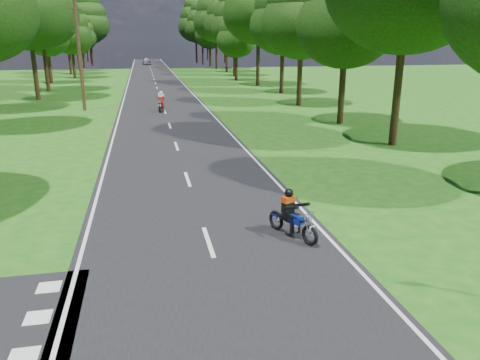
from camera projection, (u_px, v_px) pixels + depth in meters
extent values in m
plane|color=#175513|center=(220.00, 278.00, 10.82)|extent=(160.00, 160.00, 0.00)
cube|color=black|center=(155.00, 83.00, 57.69)|extent=(7.00, 140.00, 0.02)
cube|color=silver|center=(208.00, 242.00, 12.68)|extent=(0.12, 2.00, 0.01)
cube|color=silver|center=(188.00, 179.00, 18.31)|extent=(0.12, 2.00, 0.01)
cube|color=silver|center=(177.00, 146.00, 23.94)|extent=(0.12, 2.00, 0.01)
cube|color=silver|center=(170.00, 126.00, 29.56)|extent=(0.12, 2.00, 0.01)
cube|color=silver|center=(165.00, 112.00, 35.19)|extent=(0.12, 2.00, 0.01)
cube|color=silver|center=(162.00, 101.00, 40.81)|extent=(0.12, 2.00, 0.01)
cube|color=silver|center=(159.00, 94.00, 46.44)|extent=(0.12, 2.00, 0.01)
cube|color=silver|center=(157.00, 88.00, 52.06)|extent=(0.12, 2.00, 0.01)
cube|color=silver|center=(155.00, 83.00, 57.69)|extent=(0.12, 2.00, 0.01)
cube|color=silver|center=(154.00, 79.00, 63.31)|extent=(0.12, 2.00, 0.01)
cube|color=silver|center=(153.00, 76.00, 68.94)|extent=(0.12, 2.00, 0.01)
cube|color=silver|center=(152.00, 73.00, 74.56)|extent=(0.12, 2.00, 0.01)
cube|color=silver|center=(151.00, 70.00, 80.19)|extent=(0.12, 2.00, 0.01)
cube|color=silver|center=(151.00, 68.00, 85.81)|extent=(0.12, 2.00, 0.01)
cube|color=silver|center=(150.00, 67.00, 91.44)|extent=(0.12, 2.00, 0.01)
cube|color=silver|center=(149.00, 65.00, 97.07)|extent=(0.12, 2.00, 0.01)
cube|color=silver|center=(149.00, 63.00, 102.69)|extent=(0.12, 2.00, 0.01)
cube|color=silver|center=(148.00, 62.00, 108.32)|extent=(0.12, 2.00, 0.01)
cube|color=silver|center=(148.00, 61.00, 113.94)|extent=(0.12, 2.00, 0.01)
cube|color=silver|center=(148.00, 60.00, 119.57)|extent=(0.12, 2.00, 0.01)
cube|color=silver|center=(128.00, 84.00, 57.06)|extent=(0.10, 140.00, 0.01)
cube|color=silver|center=(182.00, 83.00, 58.32)|extent=(0.10, 140.00, 0.01)
cube|color=silver|center=(24.00, 356.00, 8.11)|extent=(0.50, 0.50, 0.01)
cube|color=silver|center=(38.00, 317.00, 9.24)|extent=(0.50, 0.50, 0.01)
cube|color=silver|center=(49.00, 287.00, 10.36)|extent=(0.50, 0.50, 0.01)
cylinder|color=black|center=(36.00, 75.00, 41.49)|extent=(0.40, 0.40, 4.32)
ellipsoid|color=black|center=(28.00, 12.00, 39.95)|extent=(7.56, 7.56, 6.42)
cylinder|color=black|center=(46.00, 70.00, 48.43)|extent=(0.40, 0.40, 4.40)
ellipsoid|color=black|center=(40.00, 14.00, 46.85)|extent=(7.71, 7.71, 6.55)
cylinder|color=black|center=(50.00, 70.00, 57.42)|extent=(0.40, 0.40, 3.20)
ellipsoid|color=black|center=(46.00, 36.00, 56.28)|extent=(5.60, 5.60, 4.76)
ellipsoid|color=black|center=(45.00, 23.00, 55.83)|extent=(4.80, 4.80, 4.08)
ellipsoid|color=black|center=(43.00, 9.00, 55.37)|extent=(3.60, 3.60, 3.06)
cylinder|color=black|center=(74.00, 66.00, 64.69)|extent=(0.40, 0.40, 3.22)
ellipsoid|color=black|center=(71.00, 36.00, 63.54)|extent=(5.64, 5.64, 4.79)
ellipsoid|color=black|center=(70.00, 24.00, 63.08)|extent=(4.83, 4.83, 4.11)
ellipsoid|color=black|center=(69.00, 12.00, 62.63)|extent=(3.62, 3.62, 3.08)
cylinder|color=black|center=(70.00, 62.00, 71.62)|extent=(0.40, 0.40, 3.61)
ellipsoid|color=black|center=(67.00, 32.00, 70.33)|extent=(6.31, 6.31, 5.37)
ellipsoid|color=black|center=(66.00, 20.00, 69.81)|extent=(5.41, 5.41, 4.60)
ellipsoid|color=black|center=(64.00, 7.00, 69.30)|extent=(4.06, 4.06, 3.45)
cylinder|color=black|center=(79.00, 63.00, 79.16)|extent=(0.40, 0.40, 2.67)
ellipsoid|color=black|center=(77.00, 43.00, 78.20)|extent=(4.67, 4.67, 3.97)
ellipsoid|color=black|center=(76.00, 35.00, 77.83)|extent=(4.00, 4.00, 3.40)
ellipsoid|color=black|center=(76.00, 26.00, 77.45)|extent=(3.00, 3.00, 2.55)
cylinder|color=black|center=(84.00, 59.00, 87.64)|extent=(0.40, 0.40, 3.09)
ellipsoid|color=black|center=(82.00, 38.00, 86.53)|extent=(5.40, 5.40, 4.59)
ellipsoid|color=black|center=(81.00, 30.00, 86.10)|extent=(4.63, 4.63, 3.93)
ellipsoid|color=black|center=(80.00, 21.00, 85.66)|extent=(3.47, 3.47, 2.95)
cylinder|color=black|center=(92.00, 54.00, 93.72)|extent=(0.40, 0.40, 4.48)
ellipsoid|color=black|center=(89.00, 25.00, 92.12)|extent=(7.84, 7.84, 6.66)
ellipsoid|color=black|center=(88.00, 14.00, 91.49)|extent=(6.72, 6.72, 5.71)
ellipsoid|color=black|center=(87.00, 2.00, 90.85)|extent=(5.04, 5.04, 4.28)
cylinder|color=black|center=(91.00, 54.00, 102.00)|extent=(0.40, 0.40, 4.09)
ellipsoid|color=black|center=(89.00, 30.00, 100.53)|extent=(7.16, 7.16, 6.09)
ellipsoid|color=black|center=(88.00, 20.00, 99.95)|extent=(6.14, 6.14, 5.22)
ellipsoid|color=black|center=(87.00, 10.00, 99.37)|extent=(4.61, 4.61, 3.92)
cylinder|color=black|center=(396.00, 101.00, 23.71)|extent=(0.40, 0.40, 4.56)
cylinder|color=black|center=(342.00, 96.00, 29.92)|extent=(0.40, 0.40, 3.49)
ellipsoid|color=black|center=(346.00, 26.00, 28.67)|extent=(6.12, 6.12, 5.20)
cylinder|color=black|center=(299.00, 82.00, 38.25)|extent=(0.40, 0.40, 3.69)
ellipsoid|color=black|center=(302.00, 24.00, 36.93)|extent=(6.46, 6.46, 5.49)
ellipsoid|color=black|center=(302.00, 0.00, 36.41)|extent=(5.54, 5.54, 4.71)
cylinder|color=black|center=(282.00, 74.00, 46.74)|extent=(0.40, 0.40, 3.74)
ellipsoid|color=black|center=(283.00, 26.00, 45.40)|extent=(6.55, 6.55, 5.57)
ellipsoid|color=black|center=(284.00, 6.00, 44.87)|extent=(5.62, 5.62, 4.77)
cylinder|color=black|center=(258.00, 65.00, 54.31)|extent=(0.40, 0.40, 4.64)
ellipsoid|color=black|center=(258.00, 13.00, 52.65)|extent=(8.12, 8.12, 6.91)
cylinder|color=black|center=(236.00, 69.00, 61.09)|extent=(0.40, 0.40, 2.91)
ellipsoid|color=black|center=(236.00, 41.00, 60.05)|extent=(5.09, 5.09, 4.33)
ellipsoid|color=black|center=(236.00, 29.00, 59.64)|extent=(4.36, 4.36, 3.71)
ellipsoid|color=black|center=(236.00, 17.00, 59.23)|extent=(3.27, 3.27, 2.78)
cylinder|color=black|center=(235.00, 62.00, 68.19)|extent=(0.40, 0.40, 3.88)
ellipsoid|color=black|center=(234.00, 28.00, 66.81)|extent=(6.78, 6.78, 5.77)
ellipsoid|color=black|center=(234.00, 14.00, 66.26)|extent=(5.81, 5.81, 4.94)
ellipsoid|color=black|center=(234.00, 0.00, 65.71)|extent=(4.36, 4.36, 3.71)
cylinder|color=black|center=(227.00, 59.00, 76.15)|extent=(0.40, 0.40, 4.18)
ellipsoid|color=black|center=(226.00, 26.00, 74.66)|extent=(7.31, 7.31, 6.21)
ellipsoid|color=black|center=(226.00, 12.00, 74.07)|extent=(6.27, 6.27, 5.33)
cylinder|color=black|center=(216.00, 56.00, 84.43)|extent=(0.40, 0.40, 4.63)
ellipsoid|color=black|center=(216.00, 22.00, 82.78)|extent=(8.11, 8.11, 6.89)
ellipsoid|color=black|center=(216.00, 9.00, 82.12)|extent=(6.95, 6.95, 5.91)
cylinder|color=black|center=(210.00, 58.00, 91.43)|extent=(0.40, 0.40, 3.36)
ellipsoid|color=black|center=(210.00, 36.00, 90.23)|extent=(5.88, 5.88, 5.00)
ellipsoid|color=black|center=(210.00, 27.00, 89.75)|extent=(5.04, 5.04, 4.29)
ellipsoid|color=black|center=(210.00, 18.00, 89.27)|extent=(3.78, 3.78, 3.21)
cylinder|color=black|center=(203.00, 55.00, 97.99)|extent=(0.40, 0.40, 4.09)
ellipsoid|color=black|center=(202.00, 29.00, 96.53)|extent=(7.15, 7.15, 6.08)
ellipsoid|color=black|center=(202.00, 19.00, 95.95)|extent=(6.13, 6.13, 5.21)
ellipsoid|color=black|center=(202.00, 9.00, 95.38)|extent=(4.60, 4.60, 3.91)
cylinder|color=black|center=(196.00, 53.00, 105.12)|extent=(0.40, 0.40, 4.48)
ellipsoid|color=black|center=(196.00, 27.00, 103.52)|extent=(7.84, 7.84, 6.66)
ellipsoid|color=black|center=(196.00, 16.00, 102.89)|extent=(6.72, 6.72, 5.71)
ellipsoid|color=black|center=(195.00, 6.00, 102.25)|extent=(5.04, 5.04, 4.28)
cylinder|color=black|center=(88.00, 53.00, 110.71)|extent=(0.40, 0.40, 3.84)
ellipsoid|color=black|center=(86.00, 32.00, 109.34)|extent=(6.72, 6.72, 5.71)
ellipsoid|color=black|center=(85.00, 24.00, 108.80)|extent=(5.76, 5.76, 4.90)
ellipsoid|color=black|center=(84.00, 15.00, 108.25)|extent=(4.32, 4.32, 3.67)
cylinder|color=black|center=(208.00, 52.00, 118.09)|extent=(0.40, 0.40, 4.16)
ellipsoid|color=black|center=(207.00, 30.00, 116.60)|extent=(7.28, 7.28, 6.19)
ellipsoid|color=black|center=(207.00, 22.00, 116.01)|extent=(6.24, 6.24, 5.30)
ellipsoid|color=black|center=(207.00, 13.00, 115.42)|extent=(4.68, 4.68, 3.98)
cylinder|color=black|center=(70.00, 56.00, 96.31)|extent=(0.40, 0.40, 3.52)
ellipsoid|color=black|center=(68.00, 34.00, 95.05)|extent=(6.16, 6.16, 5.24)
ellipsoid|color=black|center=(67.00, 25.00, 94.56)|extent=(5.28, 5.28, 4.49)
ellipsoid|color=black|center=(66.00, 16.00, 94.06)|extent=(3.96, 3.96, 3.37)
cylinder|color=black|center=(225.00, 53.00, 105.30)|extent=(0.40, 0.40, 4.48)
ellipsoid|color=black|center=(225.00, 27.00, 103.70)|extent=(7.84, 7.84, 6.66)
ellipsoid|color=black|center=(225.00, 16.00, 103.06)|extent=(6.72, 6.72, 5.71)
ellipsoid|color=black|center=(225.00, 6.00, 102.43)|extent=(5.04, 5.04, 4.28)
cylinder|color=#382616|center=(80.00, 57.00, 34.76)|extent=(0.26, 0.26, 8.00)
cube|color=#382616|center=(75.00, 10.00, 33.80)|extent=(1.20, 0.10, 0.10)
imported|color=#A8AAAF|center=(147.00, 61.00, 98.04)|extent=(1.88, 4.12, 1.37)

